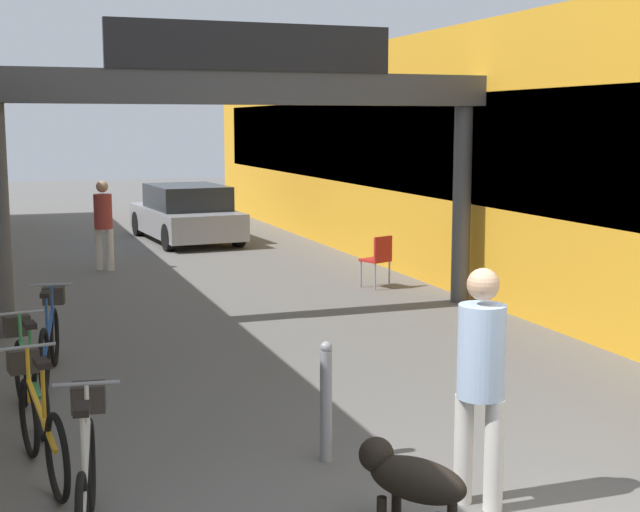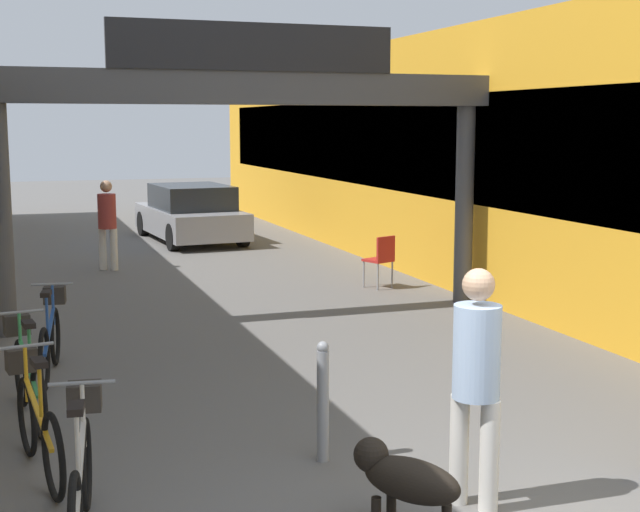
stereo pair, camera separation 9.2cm
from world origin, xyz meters
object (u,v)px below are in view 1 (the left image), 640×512
bicycle_orange_second (39,420)px  cafe_chair_red_nearer (379,256)px  pedestrian_carrying_crate (103,219)px  bicycle_green_third (28,374)px  bicycle_silver_nearest (87,472)px  pedestrian_with_dog (481,371)px  bollard_post_metal (326,401)px  dog_on_leash (409,477)px  parked_car_silver (186,214)px  bicycle_blue_farthest (50,336)px

bicycle_orange_second → cafe_chair_red_nearer: bearing=48.4°
pedestrian_carrying_crate → bicycle_green_third: bearing=-100.8°
bicycle_silver_nearest → pedestrian_with_dog: bearing=-10.4°
bicycle_silver_nearest → bollard_post_metal: (1.97, 0.70, 0.08)m
pedestrian_with_dog → bicycle_orange_second: size_ratio=1.05×
dog_on_leash → parked_car_silver: size_ratio=0.20×
parked_car_silver → bollard_post_metal: bearing=-96.7°
parked_car_silver → bicycle_green_third: bearing=-107.9°
bicycle_silver_nearest → cafe_chair_red_nearer: (5.47, 7.68, 0.10)m
cafe_chair_red_nearer → bicycle_silver_nearest: bearing=-125.5°
bicycle_orange_second → parked_car_silver: 14.04m
pedestrian_carrying_crate → parked_car_silver: size_ratio=0.41×
dog_on_leash → bicycle_green_third: (-2.36, 3.32, 0.05)m
pedestrian_carrying_crate → dog_on_leash: (0.73, -11.81, -0.59)m
bicycle_silver_nearest → pedestrian_carrying_crate: bearing=83.2°
dog_on_leash → bicycle_green_third: bearing=125.4°
bicycle_silver_nearest → bicycle_green_third: bearing=96.4°
bicycle_green_third → cafe_chair_red_nearer: 7.66m
pedestrian_carrying_crate → bicycle_blue_farthest: size_ratio=1.01×
bollard_post_metal → bicycle_silver_nearest: bearing=-160.5°
pedestrian_carrying_crate → bicycle_silver_nearest: size_ratio=1.01×
pedestrian_carrying_crate → bicycle_blue_farthest: (-1.35, -7.03, -0.53)m
bicycle_silver_nearest → bicycle_orange_second: 1.26m
bicycle_blue_farthest → parked_car_silver: bearing=71.1°
bicycle_orange_second → parked_car_silver: parked_car_silver is taller
dog_on_leash → bicycle_silver_nearest: size_ratio=0.50×
bicycle_orange_second → parked_car_silver: size_ratio=0.41×
bicycle_green_third → bicycle_blue_farthest: same height
bicycle_silver_nearest → parked_car_silver: (3.61, 14.72, 0.21)m
bicycle_silver_nearest → bicycle_blue_farthest: bearing=90.3°
pedestrian_with_dog → pedestrian_carrying_crate: bearing=96.8°
pedestrian_carrying_crate → bollard_post_metal: 10.46m
bicycle_green_third → bollard_post_metal: (2.27, -1.94, 0.08)m
bicycle_green_third → pedestrian_with_dog: bearing=-46.2°
parked_car_silver → bicycle_silver_nearest: bearing=-103.8°
pedestrian_with_dog → bicycle_green_third: 4.38m
dog_on_leash → bollard_post_metal: 1.39m
bicycle_silver_nearest → bollard_post_metal: 2.09m
bicycle_silver_nearest → parked_car_silver: size_ratio=0.41×
bicycle_orange_second → bicycle_green_third: (-0.04, 1.40, 0.00)m
pedestrian_carrying_crate → bicycle_green_third: size_ratio=1.01×
pedestrian_with_dog → bicycle_silver_nearest: pedestrian_with_dog is taller
bicycle_silver_nearest → bicycle_green_third: same height
dog_on_leash → bicycle_orange_second: 3.01m
dog_on_leash → cafe_chair_red_nearer: size_ratio=0.94×
pedestrian_carrying_crate → bicycle_silver_nearest: pedestrian_carrying_crate is taller
dog_on_leash → bicycle_blue_farthest: 5.22m
bicycle_green_third → cafe_chair_red_nearer: size_ratio=1.89×
pedestrian_with_dog → cafe_chair_red_nearer: pedestrian_with_dog is taller
dog_on_leash → pedestrian_with_dog: bearing=16.3°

